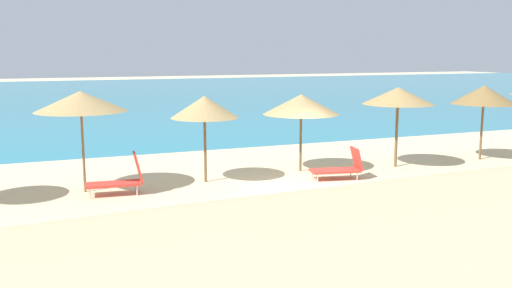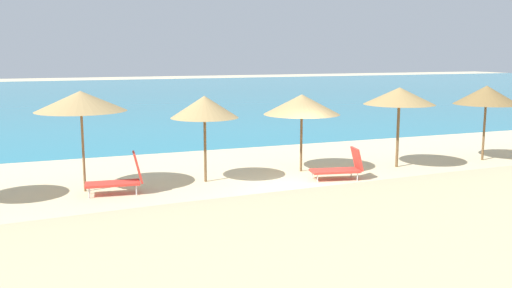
{
  "view_description": "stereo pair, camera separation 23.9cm",
  "coord_description": "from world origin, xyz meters",
  "px_view_note": "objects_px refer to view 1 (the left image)",
  "views": [
    {
      "loc": [
        -7.48,
        -14.38,
        4.0
      ],
      "look_at": [
        -0.95,
        1.65,
        1.15
      ],
      "focal_mm": 39.06,
      "sensor_mm": 36.0,
      "label": 1
    },
    {
      "loc": [
        -7.26,
        -14.47,
        4.0
      ],
      "look_at": [
        -0.95,
        1.65,
        1.15
      ],
      "focal_mm": 39.06,
      "sensor_mm": 36.0,
      "label": 2
    }
  ],
  "objects_px": {
    "beach_umbrella_5": "(301,104)",
    "lounge_chair_1": "(121,179)",
    "lounge_chair_0": "(341,167)",
    "beach_umbrella_4": "(205,107)",
    "beach_umbrella_3": "(81,101)",
    "beach_umbrella_6": "(398,96)",
    "beach_umbrella_7": "(484,95)"
  },
  "relations": [
    {
      "from": "beach_umbrella_4",
      "to": "lounge_chair_1",
      "type": "height_order",
      "value": "beach_umbrella_4"
    },
    {
      "from": "beach_umbrella_5",
      "to": "lounge_chair_1",
      "type": "xyz_separation_m",
      "value": [
        -6.15,
        -0.91,
        -1.82
      ]
    },
    {
      "from": "beach_umbrella_3",
      "to": "beach_umbrella_5",
      "type": "xyz_separation_m",
      "value": [
        7.09,
        0.2,
        -0.35
      ]
    },
    {
      "from": "lounge_chair_0",
      "to": "lounge_chair_1",
      "type": "distance_m",
      "value": 6.84
    },
    {
      "from": "beach_umbrella_6",
      "to": "beach_umbrella_7",
      "type": "xyz_separation_m",
      "value": [
        3.79,
        -0.09,
        -0.06
      ]
    },
    {
      "from": "beach_umbrella_5",
      "to": "lounge_chair_0",
      "type": "bearing_deg",
      "value": -67.51
    },
    {
      "from": "beach_umbrella_3",
      "to": "lounge_chair_0",
      "type": "xyz_separation_m",
      "value": [
        7.74,
        -1.37,
        -2.25
      ]
    },
    {
      "from": "lounge_chair_0",
      "to": "lounge_chair_1",
      "type": "relative_size",
      "value": 1.03
    },
    {
      "from": "lounge_chair_0",
      "to": "lounge_chair_1",
      "type": "height_order",
      "value": "lounge_chair_1"
    },
    {
      "from": "beach_umbrella_3",
      "to": "beach_umbrella_6",
      "type": "height_order",
      "value": "beach_umbrella_3"
    },
    {
      "from": "beach_umbrella_4",
      "to": "beach_umbrella_3",
      "type": "bearing_deg",
      "value": 178.42
    },
    {
      "from": "beach_umbrella_5",
      "to": "beach_umbrella_7",
      "type": "distance_m",
      "value": 7.29
    },
    {
      "from": "beach_umbrella_4",
      "to": "beach_umbrella_7",
      "type": "relative_size",
      "value": 0.96
    },
    {
      "from": "beach_umbrella_5",
      "to": "beach_umbrella_7",
      "type": "height_order",
      "value": "beach_umbrella_7"
    },
    {
      "from": "beach_umbrella_6",
      "to": "beach_umbrella_3",
      "type": "bearing_deg",
      "value": 177.93
    },
    {
      "from": "beach_umbrella_4",
      "to": "lounge_chair_0",
      "type": "relative_size",
      "value": 1.57
    },
    {
      "from": "beach_umbrella_4",
      "to": "lounge_chair_1",
      "type": "relative_size",
      "value": 1.62
    },
    {
      "from": "beach_umbrella_6",
      "to": "beach_umbrella_7",
      "type": "height_order",
      "value": "beach_umbrella_6"
    },
    {
      "from": "beach_umbrella_5",
      "to": "lounge_chair_1",
      "type": "distance_m",
      "value": 6.48
    },
    {
      "from": "beach_umbrella_4",
      "to": "lounge_chair_0",
      "type": "height_order",
      "value": "beach_umbrella_4"
    },
    {
      "from": "beach_umbrella_3",
      "to": "beach_umbrella_5",
      "type": "relative_size",
      "value": 1.12
    },
    {
      "from": "beach_umbrella_5",
      "to": "beach_umbrella_4",
      "type": "bearing_deg",
      "value": -174.98
    },
    {
      "from": "lounge_chair_0",
      "to": "beach_umbrella_4",
      "type": "bearing_deg",
      "value": 83.9
    },
    {
      "from": "beach_umbrella_3",
      "to": "beach_umbrella_4",
      "type": "distance_m",
      "value": 3.64
    },
    {
      "from": "beach_umbrella_3",
      "to": "beach_umbrella_4",
      "type": "relative_size",
      "value": 1.09
    },
    {
      "from": "beach_umbrella_5",
      "to": "beach_umbrella_7",
      "type": "bearing_deg",
      "value": -5.31
    },
    {
      "from": "beach_umbrella_5",
      "to": "lounge_chair_1",
      "type": "height_order",
      "value": "beach_umbrella_5"
    },
    {
      "from": "beach_umbrella_3",
      "to": "beach_umbrella_5",
      "type": "distance_m",
      "value": 7.1
    },
    {
      "from": "beach_umbrella_4",
      "to": "lounge_chair_0",
      "type": "bearing_deg",
      "value": -17.17
    },
    {
      "from": "beach_umbrella_4",
      "to": "beach_umbrella_6",
      "type": "bearing_deg",
      "value": -2.32
    },
    {
      "from": "lounge_chair_1",
      "to": "beach_umbrella_3",
      "type": "bearing_deg",
      "value": 58.84
    },
    {
      "from": "beach_umbrella_3",
      "to": "lounge_chair_0",
      "type": "distance_m",
      "value": 8.18
    }
  ]
}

